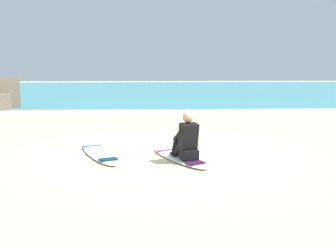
% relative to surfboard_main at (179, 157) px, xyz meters
% --- Properties ---
extents(ground_plane, '(80.00, 80.00, 0.00)m').
position_rel_surfboard_main_xyz_m(ground_plane, '(-0.35, 0.45, -0.04)').
color(ground_plane, beige).
extents(sea, '(80.00, 28.00, 0.10)m').
position_rel_surfboard_main_xyz_m(sea, '(-0.35, 21.37, 0.01)').
color(sea, teal).
rests_on(sea, ground).
extents(breaking_foam, '(80.00, 0.90, 0.11)m').
position_rel_surfboard_main_xyz_m(breaking_foam, '(-0.35, 7.67, 0.02)').
color(breaking_foam, white).
rests_on(breaking_foam, ground).
extents(surfboard_main, '(1.34, 2.12, 0.08)m').
position_rel_surfboard_main_xyz_m(surfboard_main, '(0.00, 0.00, 0.00)').
color(surfboard_main, white).
rests_on(surfboard_main, ground).
extents(surfer_seated, '(0.56, 0.77, 0.95)m').
position_rel_surfboard_main_xyz_m(surfer_seated, '(0.13, -0.26, 0.40)').
color(surfer_seated, black).
rests_on(surfer_seated, surfboard_main).
extents(surfboard_spare_near, '(1.35, 2.39, 0.08)m').
position_rel_surfboard_main_xyz_m(surfboard_spare_near, '(-1.70, 0.47, -0.00)').
color(surfboard_spare_near, white).
rests_on(surfboard_spare_near, ground).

